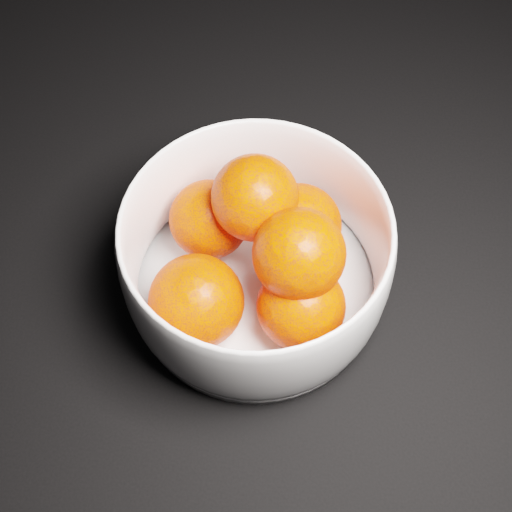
{
  "coord_description": "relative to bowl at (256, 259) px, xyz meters",
  "views": [
    {
      "loc": [
        0.28,
        -0.24,
        0.5
      ],
      "look_at": [
        0.25,
        0.03,
        0.05
      ],
      "focal_mm": 50.0,
      "sensor_mm": 36.0,
      "label": 1
    }
  ],
  "objects": [
    {
      "name": "bowl",
      "position": [
        0.0,
        0.0,
        0.0
      ],
      "size": [
        0.2,
        0.2,
        0.1
      ],
      "rotation": [
        0.0,
        0.0,
        0.17
      ],
      "color": "white",
      "rests_on": "ground"
    },
    {
      "name": "orange_pile",
      "position": [
        0.0,
        0.0,
        0.01
      ],
      "size": [
        0.14,
        0.14,
        0.11
      ],
      "color": "#FF3300",
      "rests_on": "bowl"
    }
  ]
}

